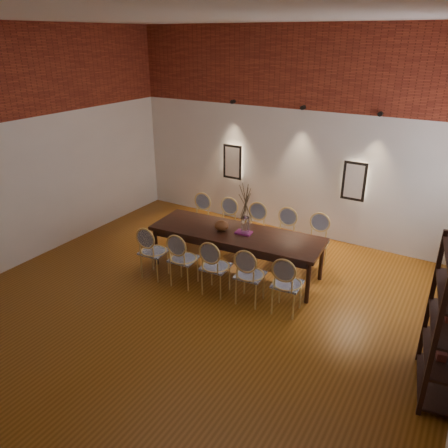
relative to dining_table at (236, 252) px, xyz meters
The scene contains 27 objects.
floor 1.42m from the dining_table, 88.17° to the right, with size 7.00×7.00×0.02m, color brown.
ceiling 3.88m from the dining_table, 88.17° to the right, with size 7.00×7.00×0.02m, color silver.
wall_back 2.72m from the dining_table, 88.85° to the left, with size 7.00×0.10×4.00m, color silver.
wall_left 4.10m from the dining_table, 158.67° to the right, with size 0.10×7.00×4.00m, color silver.
brick_band_back 3.57m from the dining_table, 88.81° to the left, with size 7.00×0.02×1.50m, color maroon.
brick_band_left 4.68m from the dining_table, 158.28° to the right, with size 0.02×7.00×1.50m, color maroon.
niche_left 2.60m from the dining_table, 121.12° to the left, with size 0.36×0.06×0.66m, color #FFEAC6.
niche_right 2.64m from the dining_table, 57.15° to the left, with size 0.36×0.06×0.66m, color #FFEAC6.
spot_fixture_left 3.24m from the dining_table, 121.49° to the left, with size 0.08×0.08×0.10m, color black.
spot_fixture_mid 3.00m from the dining_table, 83.22° to the left, with size 0.08×0.08×0.10m, color black.
spot_fixture_right 3.41m from the dining_table, 51.29° to the left, with size 0.08×0.08×0.10m, color black.
dining_table is the anchor object (origin of this frame).
chair_near_a 1.39m from the dining_table, 142.83° to the right, with size 0.44×0.44×0.94m, color #D9B563, non-canonical shape.
chair_near_b 0.96m from the dining_table, 123.45° to the right, with size 0.44×0.44×0.94m, color #D9B563, non-canonical shape.
chair_near_c 0.76m from the dining_table, 85.51° to the right, with size 0.44×0.44×0.94m, color #D9B563, non-canonical shape.
chair_near_d 0.96m from the dining_table, 47.57° to the right, with size 0.44×0.44×0.94m, color #D9B563, non-canonical shape.
chair_near_e 1.39m from the dining_table, 28.19° to the right, with size 0.44×0.44×0.94m, color #D9B563, non-canonical shape.
chair_far_a 1.39m from the dining_table, 151.81° to the left, with size 0.44×0.44×0.94m, color #D9B563, non-canonical shape.
chair_far_b 0.96m from the dining_table, 132.43° to the left, with size 0.44×0.44×0.94m, color #D9B563, non-canonical shape.
chair_far_c 0.76m from the dining_table, 94.49° to the left, with size 0.44×0.44×0.94m, color #D9B563, non-canonical shape.
chair_far_d 0.96m from the dining_table, 56.55° to the left, with size 0.44×0.44×0.94m, color #D9B563, non-canonical shape.
chair_far_e 1.39m from the dining_table, 37.17° to the left, with size 0.44×0.44×0.94m, color #D9B563, non-canonical shape.
vase 0.55m from the dining_table, ahead, with size 0.14×0.14×0.30m, color silver.
dried_branches 0.99m from the dining_table, ahead, with size 0.50×0.50×0.70m, color #4E412D, non-canonical shape.
bowl 0.53m from the dining_table, 164.23° to the right, with size 0.24×0.24×0.18m, color #5A2F14.
book 0.41m from the dining_table, ahead, with size 0.26×0.18×0.03m, color #811F68.
shelving_rack 3.57m from the dining_table, 19.90° to the right, with size 0.38×1.00×1.80m, color black, non-canonical shape.
Camera 1 is at (3.20, -4.44, 3.79)m, focal length 35.00 mm.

